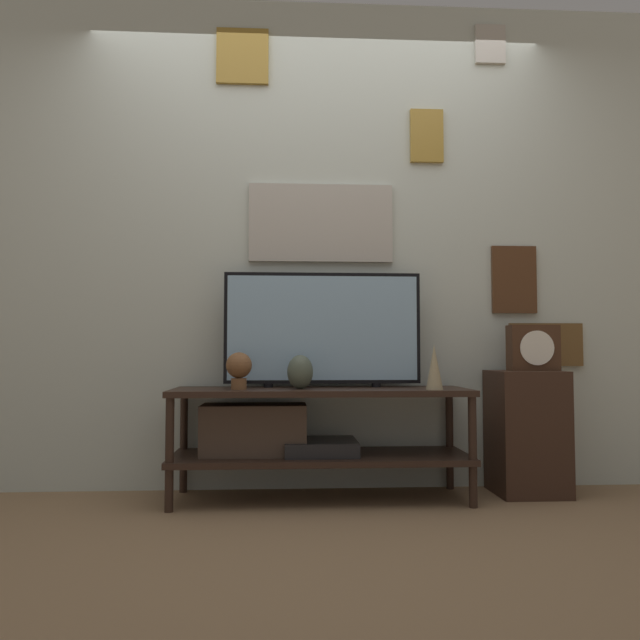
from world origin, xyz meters
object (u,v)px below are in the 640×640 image
(mantel_clock, at_px, (533,348))
(decorative_bust, at_px, (239,368))
(vase_urn_stoneware, at_px, (300,372))
(television, at_px, (323,328))
(vase_slim_bronze, at_px, (434,367))

(mantel_clock, bearing_deg, decorative_bust, -175.60)
(vase_urn_stoneware, relative_size, mantel_clock, 0.66)
(decorative_bust, bearing_deg, television, 21.38)
(mantel_clock, bearing_deg, television, 177.52)
(vase_urn_stoneware, xyz_separation_m, mantel_clock, (1.22, 0.10, 0.12))
(vase_slim_bronze, height_order, mantel_clock, mantel_clock)
(vase_urn_stoneware, bearing_deg, television, 51.09)
(vase_urn_stoneware, relative_size, vase_slim_bronze, 0.77)
(vase_urn_stoneware, bearing_deg, decorative_bust, -177.11)
(television, relative_size, mantel_clock, 3.99)
(mantel_clock, bearing_deg, vase_urn_stoneware, -175.23)
(television, height_order, vase_urn_stoneware, television)
(vase_slim_bronze, xyz_separation_m, decorative_bust, (-0.95, 0.08, -0.00))
(vase_slim_bronze, xyz_separation_m, mantel_clock, (0.57, 0.20, 0.10))
(vase_urn_stoneware, xyz_separation_m, vase_slim_bronze, (0.65, -0.10, 0.02))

